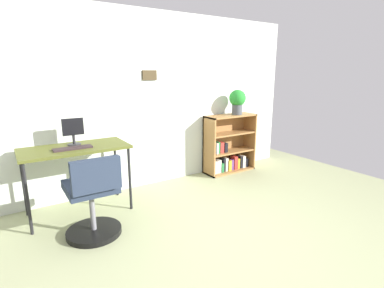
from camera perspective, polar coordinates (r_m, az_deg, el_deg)
ground_plane at (r=2.61m, az=9.54°, el=-22.53°), size 6.24×6.24×0.00m
wall_back at (r=3.97m, az=-11.34°, el=7.96°), size 5.20×0.12×2.31m
desk at (r=3.41m, az=-21.60°, el=-1.56°), size 1.10×0.55×0.75m
monitor at (r=3.46m, az=-21.93°, el=2.36°), size 0.22×0.14×0.30m
keyboard at (r=3.32m, az=-22.00°, el=-0.74°), size 0.39×0.12×0.02m
office_chair at (r=2.95m, az=-18.54°, el=-10.42°), size 0.52×0.55×0.82m
bookshelf_low at (r=4.68m, az=6.86°, el=-0.59°), size 0.83×0.30×0.90m
potted_plant_on_shelf at (r=4.60m, az=8.74°, el=8.33°), size 0.25×0.25×0.38m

